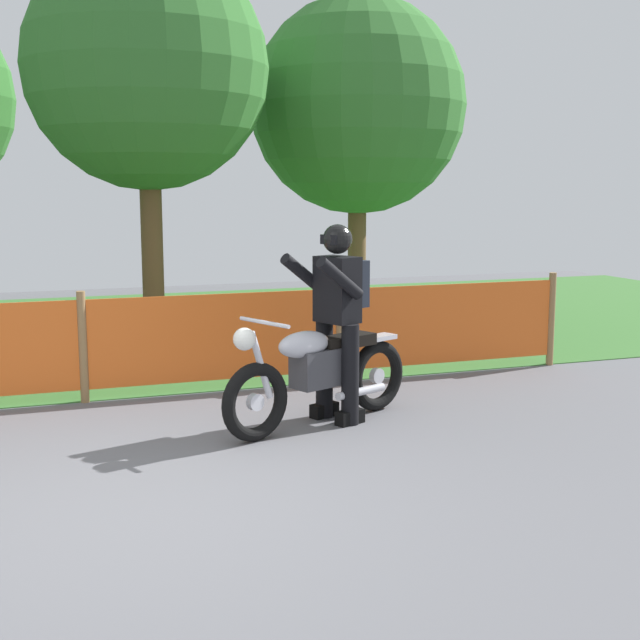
{
  "coord_description": "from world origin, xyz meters",
  "views": [
    {
      "loc": [
        -0.51,
        -5.21,
        2.0
      ],
      "look_at": [
        1.83,
        1.41,
        0.9
      ],
      "focal_mm": 47.91,
      "sensor_mm": 36.0,
      "label": 1
    }
  ],
  "objects": [
    {
      "name": "tree_rightmost",
      "position": [
        4.4,
        6.98,
        3.19
      ],
      "size": [
        3.23,
        3.23,
        4.82
      ],
      "color": "brown",
      "rests_on": "ground"
    },
    {
      "name": "motorcycle_lead",
      "position": [
        1.81,
        1.4,
        0.47
      ],
      "size": [
        1.91,
        0.96,
        0.96
      ],
      "rotation": [
        0.0,
        0.0,
        -2.74
      ],
      "color": "black",
      "rests_on": "ground"
    },
    {
      "name": "grass_verge",
      "position": [
        0.0,
        6.83,
        0.01
      ],
      "size": [
        24.0,
        7.95,
        0.01
      ],
      "primitive_type": "cube",
      "color": "#386B2D",
      "rests_on": "ground"
    },
    {
      "name": "ground",
      "position": [
        0.0,
        0.0,
        -0.01
      ],
      "size": [
        24.0,
        24.0,
        0.02
      ],
      "primitive_type": "cube",
      "color": "#5B5B60"
    },
    {
      "name": "barrier_fence",
      "position": [
        0.0,
        2.85,
        0.54
      ],
      "size": [
        10.27,
        0.08,
        1.05
      ],
      "color": "olive",
      "rests_on": "ground"
    },
    {
      "name": "rider_lead",
      "position": [
        2.02,
        1.49,
        0.95
      ],
      "size": [
        0.78,
        0.69,
        1.69
      ],
      "rotation": [
        0.0,
        0.0,
        -2.74
      ],
      "color": "black",
      "rests_on": "ground"
    },
    {
      "name": "tree_near_right",
      "position": [
        1.12,
        5.96,
        3.47
      ],
      "size": [
        3.07,
        3.07,
        5.02
      ],
      "color": "brown",
      "rests_on": "ground"
    }
  ]
}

